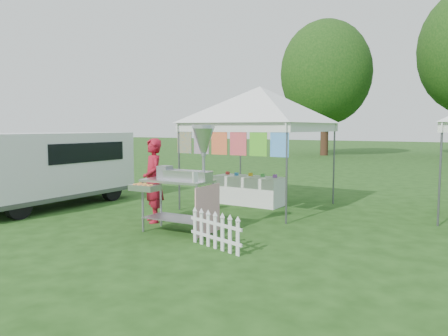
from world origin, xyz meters
The scene contains 8 objects.
ground centered at (0.00, 0.00, 0.00)m, with size 120.00×120.00×0.00m, color #1B3E11.
canopy_main centered at (0.00, 3.49, 2.99)m, with size 4.24×4.24×3.45m.
tree_left centered at (-6.00, 24.00, 5.83)m, with size 6.40×6.40×9.53m.
donut_cart centered at (0.24, 0.27, 1.20)m, with size 1.45×1.09×2.04m.
vendor centered at (-1.00, 0.70, 0.88)m, with size 0.64×0.42×1.76m, color maroon.
cargo_van centered at (-4.49, 0.74, 1.00)m, with size 2.06×4.56×1.85m.
picket_fence centered at (1.26, -0.28, 0.29)m, with size 1.22×0.35×0.56m.
display_table centered at (-0.39, 3.64, 0.37)m, with size 1.80×0.70×0.73m, color white.
Camera 1 is at (5.26, -6.06, 1.99)m, focal length 35.00 mm.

